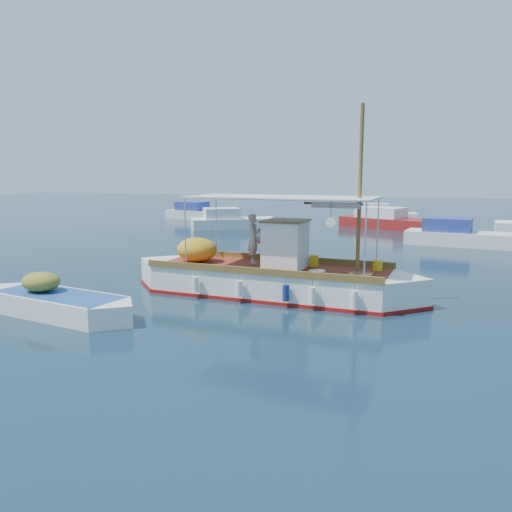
% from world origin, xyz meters
% --- Properties ---
extents(ground, '(160.00, 160.00, 0.00)m').
position_xyz_m(ground, '(0.00, 0.00, 0.00)').
color(ground, black).
rests_on(ground, ground).
extents(fishing_caique, '(10.75, 3.48, 6.57)m').
position_xyz_m(fishing_caique, '(-0.59, 0.45, 0.58)').
color(fishing_caique, white).
rests_on(fishing_caique, ground).
extents(dinghy, '(5.75, 2.35, 1.42)m').
position_xyz_m(dinghy, '(-5.85, -4.05, 0.30)').
color(dinghy, white).
rests_on(dinghy, ground).
extents(bg_boat_nw, '(6.80, 5.42, 1.80)m').
position_xyz_m(bg_boat_nw, '(-9.68, 20.01, 0.49)').
color(bg_boat_nw, silver).
rests_on(bg_boat_nw, ground).
extents(bg_boat_n, '(8.99, 5.98, 1.80)m').
position_xyz_m(bg_boat_n, '(2.17, 24.12, 0.49)').
color(bg_boat_n, maroon).
rests_on(bg_boat_n, ground).
extents(bg_boat_ne, '(6.90, 3.18, 1.80)m').
position_xyz_m(bg_boat_ne, '(6.61, 15.72, 0.49)').
color(bg_boat_ne, silver).
rests_on(bg_boat_ne, ground).
extents(bg_boat_far_w, '(7.04, 3.47, 1.80)m').
position_xyz_m(bg_boat_far_w, '(-15.61, 26.84, 0.49)').
color(bg_boat_far_w, silver).
rests_on(bg_boat_far_w, ground).
extents(bg_boat_far_n, '(5.62, 2.56, 1.80)m').
position_xyz_m(bg_boat_far_n, '(1.01, 29.62, 0.49)').
color(bg_boat_far_n, silver).
rests_on(bg_boat_far_n, ground).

